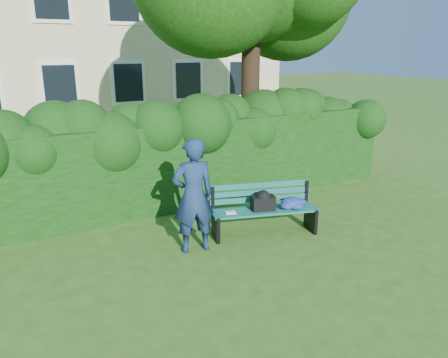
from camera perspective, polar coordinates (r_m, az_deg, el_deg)
ground at (r=7.74m, az=2.18°, el=-7.87°), size 80.00×80.00×0.00m
hedge at (r=9.29m, az=-4.81°, el=2.19°), size 10.00×1.00×1.80m
park_bench at (r=7.87m, az=6.06°, el=-3.58°), size 1.96×1.06×0.89m
man_reading at (r=7.01m, az=-4.04°, el=-2.24°), size 0.75×0.54×1.90m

